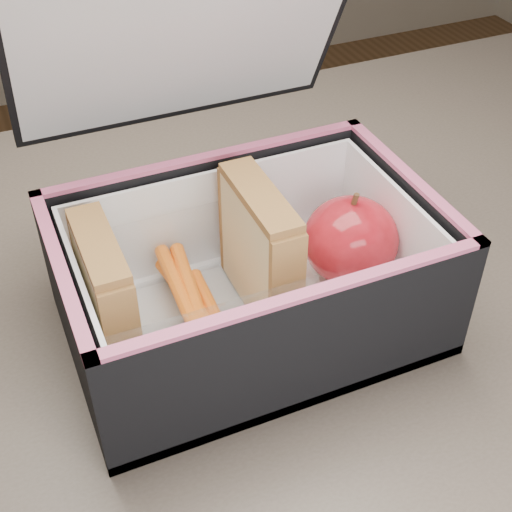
# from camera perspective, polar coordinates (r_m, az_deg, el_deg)

# --- Properties ---
(kitchen_table) EXTENTS (1.20, 0.80, 0.75)m
(kitchen_table) POSITION_cam_1_polar(r_m,az_deg,el_deg) (0.68, 0.32, -9.79)
(kitchen_table) COLOR brown
(kitchen_table) RESTS_ON ground
(lunch_bag) EXTENTS (0.29, 0.28, 0.28)m
(lunch_bag) POSITION_cam_1_polar(r_m,az_deg,el_deg) (0.56, -0.73, -0.71)
(lunch_bag) COLOR black
(lunch_bag) RESTS_ON kitchen_table
(plastic_tub) EXTENTS (0.17, 0.12, 0.07)m
(plastic_tub) POSITION_cam_1_polar(r_m,az_deg,el_deg) (0.56, -5.52, -2.89)
(plastic_tub) COLOR white
(plastic_tub) RESTS_ON lunch_bag
(sandwich_left) EXTENTS (0.03, 0.09, 0.10)m
(sandwich_left) POSITION_cam_1_polar(r_m,az_deg,el_deg) (0.54, -11.87, -3.07)
(sandwich_left) COLOR #DEBF86
(sandwich_left) RESTS_ON plastic_tub
(sandwich_right) EXTENTS (0.03, 0.10, 0.11)m
(sandwich_right) POSITION_cam_1_polar(r_m,az_deg,el_deg) (0.56, 0.29, 0.51)
(sandwich_right) COLOR #DEBF86
(sandwich_right) RESTS_ON plastic_tub
(carrot_sticks) EXTENTS (0.03, 0.14, 0.03)m
(carrot_sticks) POSITION_cam_1_polar(r_m,az_deg,el_deg) (0.58, -5.27, -3.33)
(carrot_sticks) COLOR #DD4A11
(carrot_sticks) RESTS_ON plastic_tub
(paper_napkin) EXTENTS (0.10, 0.10, 0.01)m
(paper_napkin) POSITION_cam_1_polar(r_m,az_deg,el_deg) (0.62, 7.06, -1.92)
(paper_napkin) COLOR white
(paper_napkin) RESTS_ON lunch_bag
(red_apple) EXTENTS (0.10, 0.10, 0.08)m
(red_apple) POSITION_cam_1_polar(r_m,az_deg,el_deg) (0.60, 7.58, 1.26)
(red_apple) COLOR maroon
(red_apple) RESTS_ON paper_napkin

